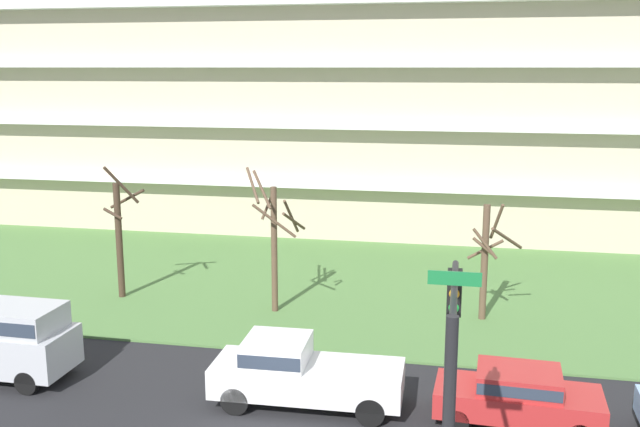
# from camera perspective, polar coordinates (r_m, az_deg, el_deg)

# --- Properties ---
(grass_lawn_strip) EXTENTS (80.00, 16.00, 0.08)m
(grass_lawn_strip) POSITION_cam_1_polar(r_m,az_deg,el_deg) (31.85, 2.92, -5.74)
(grass_lawn_strip) COLOR #547F42
(grass_lawn_strip) RESTS_ON ground
(apartment_building) EXTENTS (50.70, 10.92, 16.00)m
(apartment_building) POSITION_cam_1_polar(r_m,az_deg,el_deg) (43.33, 5.56, 9.52)
(apartment_building) COLOR beige
(apartment_building) RESTS_ON ground
(tree_far_left) EXTENTS (1.75, 1.93, 5.70)m
(tree_far_left) POSITION_cam_1_polar(r_m,az_deg,el_deg) (30.64, -15.63, -1.60)
(tree_far_left) COLOR #423023
(tree_far_left) RESTS_ON ground
(tree_left) EXTENTS (2.28, 1.84, 5.73)m
(tree_left) POSITION_cam_1_polar(r_m,az_deg,el_deg) (27.66, -3.64, -1.92)
(tree_left) COLOR brown
(tree_left) RESTS_ON ground
(tree_center) EXTENTS (2.01, 2.10, 4.59)m
(tree_center) POSITION_cam_1_polar(r_m,az_deg,el_deg) (27.62, 13.10, -3.41)
(tree_center) COLOR brown
(tree_center) RESTS_ON ground
(pickup_white_near_left) EXTENTS (5.44, 2.11, 1.95)m
(pickup_white_near_left) POSITION_cam_1_polar(r_m,az_deg,el_deg) (20.89, -1.66, -12.42)
(pickup_white_near_left) COLOR white
(pickup_white_near_left) RESTS_ON ground
(sedan_red_near_right) EXTENTS (4.49, 2.02, 1.57)m
(sedan_red_near_right) POSITION_cam_1_polar(r_m,az_deg,el_deg) (20.58, 15.45, -13.68)
(sedan_red_near_right) COLOR #B22828
(sedan_red_near_right) RESTS_ON ground
(traffic_signal_mast) EXTENTS (0.90, 4.31, 6.16)m
(traffic_signal_mast) POSITION_cam_1_polar(r_m,az_deg,el_deg) (12.15, 10.25, -14.68)
(traffic_signal_mast) COLOR black
(traffic_signal_mast) RESTS_ON ground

